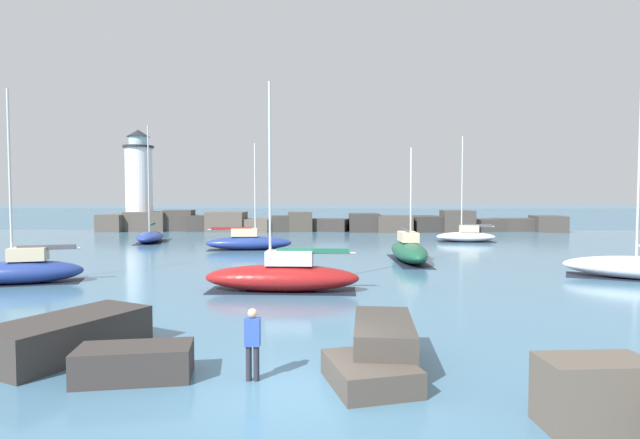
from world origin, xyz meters
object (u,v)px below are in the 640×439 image
lighthouse (139,187)px  sailboat_moored_2 (466,236)px  person_on_rocks (252,340)px  sailboat_moored_6 (283,276)px  sailboat_moored_3 (409,250)px  sailboat_moored_4 (23,270)px  sailboat_moored_5 (150,236)px  sailboat_moored_1 (248,242)px

lighthouse → sailboat_moored_2: lighthouse is taller
sailboat_moored_2 → person_on_rocks: (-14.84, -36.02, 0.37)m
sailboat_moored_2 → sailboat_moored_6: bearing=-121.3°
lighthouse → sailboat_moored_2: bearing=-23.2°
lighthouse → sailboat_moored_2: size_ratio=1.28×
lighthouse → sailboat_moored_3: size_ratio=1.63×
lighthouse → sailboat_moored_2: 41.02m
sailboat_moored_2 → sailboat_moored_3: bearing=-118.3°
sailboat_moored_4 → sailboat_moored_3: bearing=23.4°
sailboat_moored_2 → sailboat_moored_5: bearing=-178.1°
person_on_rocks → sailboat_moored_5: bearing=113.3°
sailboat_moored_1 → sailboat_moored_2: 20.96m
lighthouse → sailboat_moored_1: (17.86, -23.53, -4.86)m
sailboat_moored_4 → sailboat_moored_6: sailboat_moored_4 is taller
sailboat_moored_3 → lighthouse: bearing=134.4°
lighthouse → sailboat_moored_6: (22.26, -40.95, -4.81)m
sailboat_moored_2 → person_on_rocks: 38.96m
sailboat_moored_1 → sailboat_moored_2: bearing=21.0°
sailboat_moored_2 → sailboat_moored_4: bearing=-140.6°
lighthouse → sailboat_moored_6: lighthouse is taller
sailboat_moored_1 → sailboat_moored_3: (11.84, -6.83, 0.08)m
sailboat_moored_5 → sailboat_moored_6: size_ratio=1.14×
lighthouse → person_on_rocks: 56.92m
sailboat_moored_6 → person_on_rocks: (0.33, -11.09, 0.26)m
sailboat_moored_1 → sailboat_moored_4: size_ratio=0.90×
sailboat_moored_2 → sailboat_moored_3: sailboat_moored_2 is taller
sailboat_moored_1 → sailboat_moored_6: sailboat_moored_6 is taller
sailboat_moored_1 → sailboat_moored_2: sailboat_moored_2 is taller
lighthouse → sailboat_moored_1: bearing=-52.8°
sailboat_moored_6 → sailboat_moored_3: bearing=54.9°
sailboat_moored_3 → sailboat_moored_6: bearing=-125.1°
sailboat_moored_2 → sailboat_moored_5: size_ratio=0.92×
sailboat_moored_3 → sailboat_moored_5: sailboat_moored_5 is taller
sailboat_moored_1 → person_on_rocks: size_ratio=5.02×
sailboat_moored_3 → person_on_rocks: bearing=-108.2°
sailboat_moored_5 → sailboat_moored_4: bearing=-85.7°
lighthouse → sailboat_moored_1: 29.94m
lighthouse → sailboat_moored_4: (9.19, -39.26, -4.83)m
sailboat_moored_4 → sailboat_moored_6: size_ratio=1.01×
sailboat_moored_2 → sailboat_moored_4: (-28.25, -23.24, 0.09)m
sailboat_moored_5 → sailboat_moored_6: sailboat_moored_5 is taller
sailboat_moored_2 → sailboat_moored_4: 36.58m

